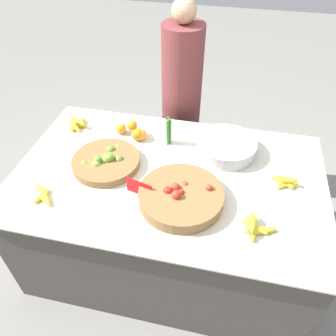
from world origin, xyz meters
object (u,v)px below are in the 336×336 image
(price_sign, at_px, (139,188))
(vendor_person, at_px, (181,110))
(tomato_basket, at_px, (181,196))
(metal_bowl, at_px, (226,147))
(lime_bowl, at_px, (106,161))

(price_sign, distance_m, vendor_person, 1.01)
(tomato_basket, xyz_separation_m, vendor_person, (-0.19, 1.00, -0.11))
(metal_bowl, distance_m, price_sign, 0.63)
(metal_bowl, height_order, price_sign, price_sign)
(price_sign, bearing_deg, vendor_person, 101.83)
(metal_bowl, bearing_deg, lime_bowl, -158.12)
(lime_bowl, bearing_deg, metal_bowl, 21.88)
(price_sign, height_order, vendor_person, vendor_person)
(vendor_person, bearing_deg, tomato_basket, -79.40)
(price_sign, relative_size, vendor_person, 0.10)
(metal_bowl, relative_size, vendor_person, 0.25)
(price_sign, xyz_separation_m, vendor_person, (0.04, 1.00, -0.12))
(metal_bowl, height_order, vendor_person, vendor_person)
(tomato_basket, bearing_deg, price_sign, 179.76)
(metal_bowl, distance_m, vendor_person, 0.67)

